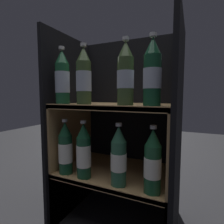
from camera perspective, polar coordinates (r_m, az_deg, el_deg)
fridge_back_wall at (r=1.12m, az=5.69°, el=-3.84°), size 0.62×0.02×1.04m
fridge_side_left at (r=1.08m, az=-13.41°, el=-4.29°), size 0.02×0.44×1.04m
fridge_side_right at (r=0.86m, az=20.52°, el=-6.92°), size 0.02×0.44×1.04m
shelf_lower at (r=1.01m, az=1.27°, el=-21.79°), size 0.58×0.40×0.30m
shelf_upper at (r=0.94m, az=1.36°, el=-9.42°), size 0.58×0.40×0.66m
bottle_upper_front_0 at (r=0.91m, az=-15.91°, el=10.34°), size 0.07×0.07×0.28m
bottle_upper_front_1 at (r=0.83m, az=-9.21°, el=10.98°), size 0.07×0.07×0.28m
bottle_upper_front_2 at (r=0.74m, az=4.42°, el=11.85°), size 0.07×0.07×0.28m
bottle_upper_front_3 at (r=0.71m, az=13.03°, el=11.99°), size 0.07×0.07×0.28m
bottle_lower_front_0 at (r=0.94m, az=-14.95°, el=-11.70°), size 0.07×0.07×0.28m
bottle_lower_front_1 at (r=0.88m, az=-9.20°, el=-12.86°), size 0.07×0.07×0.28m
bottle_lower_front_2 at (r=0.79m, az=2.18°, el=-14.63°), size 0.07×0.07×0.28m
bottle_lower_front_3 at (r=0.75m, az=13.12°, el=-15.89°), size 0.07×0.07×0.28m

